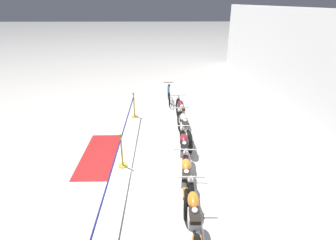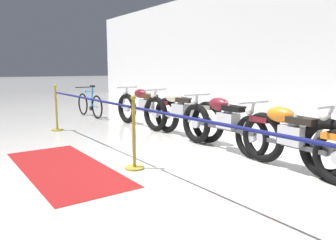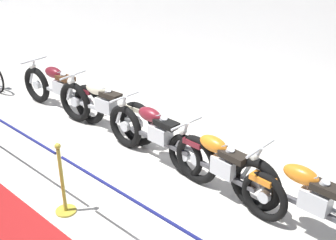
# 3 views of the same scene
# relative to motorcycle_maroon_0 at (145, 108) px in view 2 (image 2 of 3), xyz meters

# --- Properties ---
(ground_plane) EXTENTS (120.00, 120.00, 0.00)m
(ground_plane) POSITION_rel_motorcycle_maroon_0_xyz_m (2.76, -0.70, -0.48)
(ground_plane) COLOR silver
(motorcycle_maroon_0) EXTENTS (2.43, 0.62, 0.97)m
(motorcycle_maroon_0) POSITION_rel_motorcycle_maroon_0_xyz_m (0.00, 0.00, 0.00)
(motorcycle_maroon_0) COLOR black
(motorcycle_maroon_0) RESTS_ON ground
(motorcycle_cream_1) EXTENTS (2.38, 0.63, 0.98)m
(motorcycle_cream_1) POSITION_rel_motorcycle_maroon_0_xyz_m (1.34, 0.01, 0.01)
(motorcycle_cream_1) COLOR black
(motorcycle_cream_1) RESTS_ON ground
(motorcycle_maroon_2) EXTENTS (2.35, 0.62, 0.96)m
(motorcycle_maroon_2) POSITION_rel_motorcycle_maroon_0_xyz_m (2.81, -0.11, -0.00)
(motorcycle_maroon_2) COLOR black
(motorcycle_maroon_2) RESTS_ON ground
(motorcycle_orange_3) EXTENTS (2.13, 0.62, 0.92)m
(motorcycle_orange_3) POSITION_rel_motorcycle_maroon_0_xyz_m (4.08, -0.15, -0.01)
(motorcycle_orange_3) COLOR black
(motorcycle_orange_3) RESTS_ON ground
(bicycle) EXTENTS (1.69, 0.48, 0.94)m
(bicycle) POSITION_rel_motorcycle_maroon_0_xyz_m (-2.48, -0.41, -0.11)
(bicycle) COLOR black
(bicycle) RESTS_ON ground
(stanchion_far_left) EXTENTS (7.24, 0.28, 1.05)m
(stanchion_far_left) POSITION_rel_motorcycle_maroon_0_xyz_m (1.50, -1.88, 0.22)
(stanchion_far_left) COLOR gold
(stanchion_far_left) RESTS_ON ground
(stanchion_mid_left) EXTENTS (0.28, 0.28, 1.05)m
(stanchion_mid_left) POSITION_rel_motorcycle_maroon_0_xyz_m (2.78, -1.88, -0.12)
(stanchion_mid_left) COLOR gold
(stanchion_mid_left) RESTS_ON ground
(floor_banner) EXTENTS (2.67, 1.07, 0.01)m
(floor_banner) POSITION_rel_motorcycle_maroon_0_xyz_m (2.18, -2.69, -0.47)
(floor_banner) COLOR maroon
(floor_banner) RESTS_ON ground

